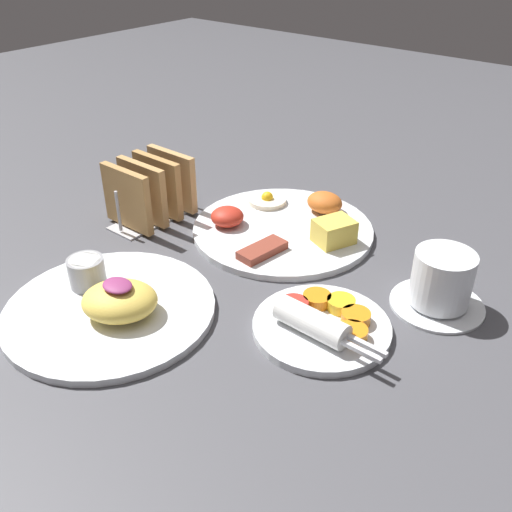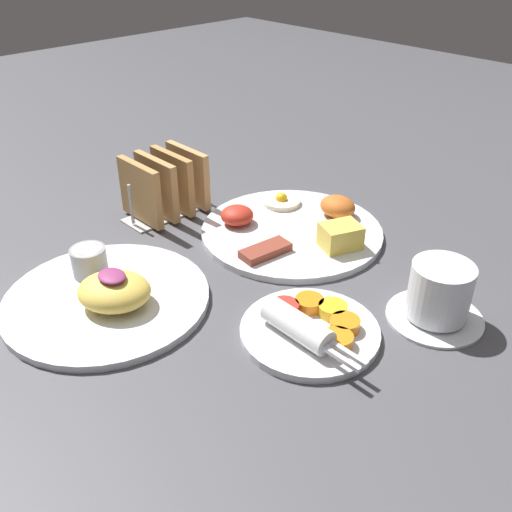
{
  "view_description": "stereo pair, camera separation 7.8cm",
  "coord_description": "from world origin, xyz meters",
  "px_view_note": "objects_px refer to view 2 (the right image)",
  "views": [
    {
      "loc": [
        0.5,
        -0.47,
        0.44
      ],
      "look_at": [
        0.08,
        0.05,
        0.03
      ],
      "focal_mm": 40.0,
      "sensor_mm": 36.0,
      "label": 1
    },
    {
      "loc": [
        0.56,
        -0.42,
        0.44
      ],
      "look_at": [
        0.08,
        0.05,
        0.03
      ],
      "focal_mm": 40.0,
      "sensor_mm": 36.0,
      "label": 2
    }
  ],
  "objects_px": {
    "plate_condiments": "(309,328)",
    "plate_breakfast": "(295,228)",
    "coffee_cup": "(439,295)",
    "plate_foreground": "(107,293)",
    "toast_rack": "(165,187)"
  },
  "relations": [
    {
      "from": "plate_condiments",
      "to": "coffee_cup",
      "type": "relative_size",
      "value": 1.5
    },
    {
      "from": "plate_breakfast",
      "to": "plate_condiments",
      "type": "distance_m",
      "value": 0.25
    },
    {
      "from": "plate_breakfast",
      "to": "plate_foreground",
      "type": "height_order",
      "value": "plate_foreground"
    },
    {
      "from": "plate_breakfast",
      "to": "plate_foreground",
      "type": "bearing_deg",
      "value": -98.07
    },
    {
      "from": "plate_foreground",
      "to": "coffee_cup",
      "type": "height_order",
      "value": "coffee_cup"
    },
    {
      "from": "plate_foreground",
      "to": "plate_condiments",
      "type": "bearing_deg",
      "value": 31.47
    },
    {
      "from": "toast_rack",
      "to": "plate_condiments",
      "type": "bearing_deg",
      "value": -10.24
    },
    {
      "from": "plate_foreground",
      "to": "plate_breakfast",
      "type": "bearing_deg",
      "value": 81.93
    },
    {
      "from": "plate_breakfast",
      "to": "coffee_cup",
      "type": "xyz_separation_m",
      "value": [
        0.27,
        -0.03,
        0.03
      ]
    },
    {
      "from": "plate_breakfast",
      "to": "plate_condiments",
      "type": "height_order",
      "value": "plate_breakfast"
    },
    {
      "from": "plate_condiments",
      "to": "toast_rack",
      "type": "distance_m",
      "value": 0.39
    },
    {
      "from": "coffee_cup",
      "to": "plate_breakfast",
      "type": "bearing_deg",
      "value": 173.0
    },
    {
      "from": "coffee_cup",
      "to": "plate_condiments",
      "type": "bearing_deg",
      "value": -122.24
    },
    {
      "from": "plate_condiments",
      "to": "plate_breakfast",
      "type": "bearing_deg",
      "value": 136.88
    },
    {
      "from": "plate_condiments",
      "to": "plate_foreground",
      "type": "relative_size",
      "value": 0.68
    }
  ]
}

